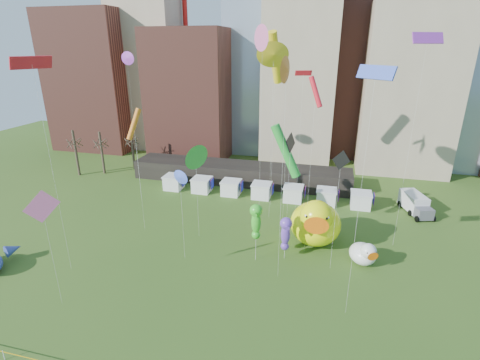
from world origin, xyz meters
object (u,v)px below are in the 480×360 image
(seahorse_purple, at_px, (286,231))
(small_duck, at_px, (364,253))
(box_truck, at_px, (415,203))
(seahorse_green, at_px, (256,219))
(big_duck, at_px, (316,222))

(seahorse_purple, bearing_deg, small_duck, -7.85)
(box_truck, bearing_deg, small_duck, -134.50)
(seahorse_green, height_order, box_truck, seahorse_green)
(big_duck, distance_m, seahorse_purple, 5.25)
(big_duck, height_order, box_truck, big_duck)
(seahorse_green, relative_size, box_truck, 1.05)
(seahorse_green, xyz_separation_m, seahorse_purple, (3.12, 1.11, -1.68))
(seahorse_green, bearing_deg, big_duck, 35.83)
(seahorse_green, relative_size, seahorse_purple, 1.33)
(small_duck, xyz_separation_m, box_truck, (8.00, 15.75, 0.00))
(small_duck, xyz_separation_m, seahorse_green, (-11.67, -2.22, 3.82))
(small_duck, relative_size, seahorse_purple, 0.82)
(box_truck, bearing_deg, seahorse_green, -155.16)
(big_duck, relative_size, seahorse_green, 1.22)
(big_duck, height_order, seahorse_green, seahorse_green)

